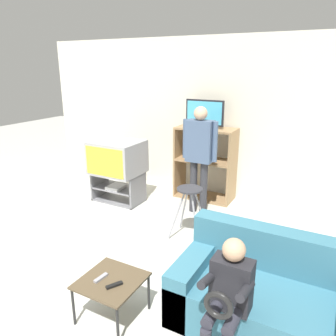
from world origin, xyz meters
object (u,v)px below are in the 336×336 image
Objects in this scene: media_shelf at (205,163)px; folding_stool at (190,199)px; remote_control_black at (114,285)px; person_standing_adult at (200,150)px; remote_control_white at (101,278)px; couch at (266,297)px; television_flat at (205,115)px; snack_table at (111,283)px; tv_stand at (118,187)px; person_seated_child at (228,294)px; television_main at (117,157)px.

folding_stool is at bearing -75.66° from media_shelf.
folding_stool reaches higher than remote_control_black.
folding_stool is at bearing -75.12° from person_standing_adult.
person_standing_adult is (-0.12, 2.40, 0.58)m from remote_control_white.
couch is (1.21, -1.06, -0.27)m from folding_stool.
folding_stool is 0.45× the size of couch.
media_shelf is 0.79m from television_flat.
remote_control_black is at bearing -151.52° from couch.
folding_stool is 0.43× the size of person_standing_adult.
folding_stool reaches higher than remote_control_white.
remote_control_black is (0.43, -3.01, -0.22)m from media_shelf.
remote_control_white is 0.09× the size of person_standing_adult.
tv_stand is at bearing 125.53° from snack_table.
person_seated_child reaches higher than tv_stand.
person_seated_child is at bearing 4.33° from snack_table.
snack_table is 3.57× the size of remote_control_black.
media_shelf is 1.39m from folding_stool.
remote_control_black is 0.09× the size of person_standing_adult.
media_shelf is (1.19, 0.80, 0.37)m from tv_stand.
television_flat is 4.35× the size of remote_control_white.
person_seated_child is (2.53, -2.07, -0.18)m from television_main.
folding_stool is (0.37, -1.32, -0.87)m from television_flat.
television_main reaches higher than remote_control_black.
television_main is at bearing -145.18° from media_shelf.
person_standing_adult reaches higher than couch.
television_main is at bearing 140.79° from person_seated_child.
media_shelf is 0.75× the size of person_standing_adult.
television_flat reaches higher than person_seated_child.
couch reaches higher than remote_control_black.
person_standing_adult is 2.63m from person_seated_child.
person_standing_adult is at bearing 94.97° from snack_table.
person_seated_child is at bearing -64.12° from television_flat.
remote_control_white is (1.46, -2.19, 0.15)m from tv_stand.
remote_control_white is at bearing -92.80° from folding_stool.
couch is at bearing 67.97° from person_seated_child.
television_main is 5.35× the size of remote_control_black.
television_main is 1.35m from person_standing_adult.
television_main is 1.54m from television_flat.
media_shelf reaches higher than snack_table.
person_seated_child is at bearing 11.60° from remote_control_white.
media_shelf is at bearing 100.99° from remote_control_white.
media_shelf is 1.90× the size of television_flat.
remote_control_white is at bearing -87.10° from person_standing_adult.
media_shelf reaches higher than remote_control_white.
snack_table is at bearing 175.07° from remote_control_black.
folding_stool is at bearing -19.29° from television_main.
remote_control_white is 0.09× the size of couch.
television_flat is at bearing 115.88° from person_seated_child.
television_main reaches higher than snack_table.
couch is at bearing 59.07° from remote_control_black.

